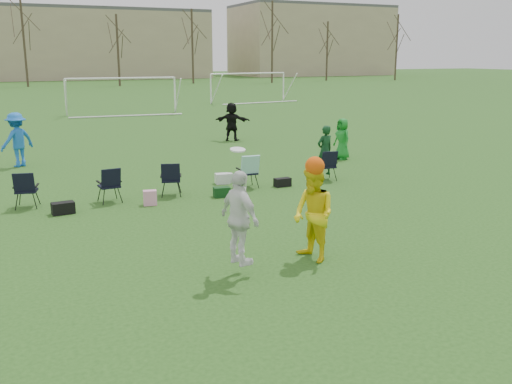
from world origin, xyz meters
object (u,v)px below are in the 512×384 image
fielder_black (232,122)px  goal_mid (121,85)px  fielder_green_far (342,139)px  fielder_blue (17,140)px  goal_right (249,79)px  center_contest (287,215)px

fielder_black → goal_mid: size_ratio=0.24×
fielder_green_far → goal_mid: 21.51m
goal_mid → fielder_blue: bearing=-108.5°
goal_right → fielder_black: bearing=-123.5°
fielder_blue → fielder_green_far: size_ratio=1.23×
fielder_green_far → goal_right: (7.89, 27.08, 1.14)m
goal_mid → goal_right: size_ratio=1.01×
fielder_green_far → center_contest: bearing=-45.6°
fielder_blue → center_contest: bearing=76.4°
center_contest → goal_right: (15.06, 36.38, 0.91)m
fielder_green_far → goal_mid: goal_mid is taller
center_contest → goal_mid: goal_mid is taller
fielder_blue → goal_right: bearing=-161.1°
fielder_black → center_contest: 16.45m
fielder_black → goal_right: (9.90, 20.76, 1.03)m
center_contest → fielder_black: bearing=71.7°
fielder_blue → fielder_black: bearing=164.9°
goal_mid → goal_right: 13.42m
fielder_green_far → center_contest: size_ratio=0.67×
center_contest → fielder_green_far: bearing=52.4°
fielder_green_far → fielder_black: bearing=-170.3°
fielder_black → center_contest: center_contest is taller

